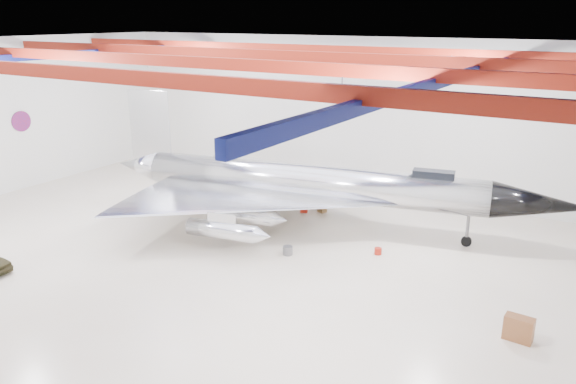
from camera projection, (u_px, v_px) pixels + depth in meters
The scene contains 13 objects.
floor at pixel (222, 251), 30.81m from camera, with size 40.00×40.00×0.00m, color beige.
wall_back at pixel (346, 113), 41.32m from camera, with size 40.00×40.00×0.00m, color silver.
ceiling at pixel (214, 45), 27.51m from camera, with size 40.00×40.00×0.00m, color #0A0F38.
ceiling_structure at pixel (215, 59), 27.71m from camera, with size 39.50×29.50×1.08m.
wall_roundel at pixel (21, 121), 40.95m from camera, with size 1.50×1.50×0.10m, color #B21414.
jet_aircraft at pixel (308, 186), 33.65m from camera, with size 28.52×19.60×7.86m.
desk at pixel (519, 329), 22.21m from camera, with size 1.11×0.56×1.02m, color brown.
toolbox_red at pixel (304, 210), 36.89m from camera, with size 0.46×0.37×0.32m, color #AA1E11.
engine_drum at pixel (288, 250), 30.30m from camera, with size 0.53×0.53×0.48m, color #59595B.
parts_bin at pixel (322, 209), 36.92m from camera, with size 0.55×0.44×0.38m, color olive.
tool_chest at pixel (378, 251), 30.37m from camera, with size 0.40×0.40×0.36m, color #AA1E11.
oil_barrel at pixel (258, 209), 37.04m from camera, with size 0.54×0.43×0.38m, color olive.
spares_box at pixel (313, 204), 37.98m from camera, with size 0.43×0.43×0.39m, color #59595B.
Camera 1 is at (18.04, -22.25, 12.34)m, focal length 35.00 mm.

